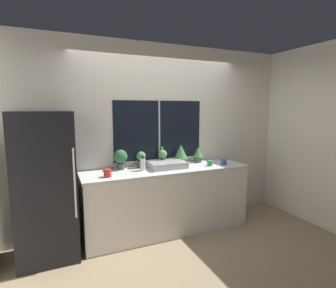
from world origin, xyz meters
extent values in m
plane|color=#937F60|center=(0.00, 0.00, 0.00)|extent=(14.00, 14.00, 0.00)
cube|color=silver|center=(0.00, 0.64, 1.35)|extent=(8.00, 0.06, 2.70)
cube|color=black|center=(0.00, 0.61, 1.44)|extent=(1.38, 0.01, 0.87)
cube|color=#BCB7AD|center=(0.00, 0.60, 1.44)|extent=(0.02, 0.01, 0.87)
cube|color=#BCB7AD|center=(0.00, 0.60, 0.99)|extent=(1.44, 0.04, 0.03)
cube|color=silver|center=(-2.17, 1.50, 1.35)|extent=(0.06, 7.00, 2.70)
cube|color=silver|center=(2.17, 1.50, 1.35)|extent=(0.06, 7.00, 2.70)
cube|color=white|center=(0.00, 0.29, 0.44)|extent=(2.35, 0.57, 0.89)
cube|color=silver|center=(0.00, 0.29, 0.90)|extent=(2.37, 0.60, 0.03)
cube|color=black|center=(-1.56, 0.25, 0.87)|extent=(0.65, 0.62, 1.74)
cylinder|color=silver|center=(-1.26, -0.08, 0.95)|extent=(0.02, 0.02, 0.78)
cube|color=#ADADB2|center=(0.01, 0.32, 0.97)|extent=(0.52, 0.33, 0.09)
cylinder|color=#B7B7BC|center=(0.01, 0.51, 0.94)|extent=(0.04, 0.04, 0.03)
cylinder|color=#B7B7BC|center=(0.01, 0.51, 1.08)|extent=(0.02, 0.02, 0.25)
cylinder|color=#4C4C51|center=(-0.62, 0.50, 0.97)|extent=(0.10, 0.10, 0.09)
sphere|color=#2D6638|center=(-0.62, 0.50, 1.11)|extent=(0.19, 0.19, 0.19)
cylinder|color=#4C4C51|center=(-0.32, 0.50, 0.97)|extent=(0.13, 0.13, 0.10)
sphere|color=#478E4C|center=(-0.32, 0.50, 1.09)|extent=(0.13, 0.13, 0.13)
cylinder|color=#4C4C51|center=(0.01, 0.50, 0.98)|extent=(0.09, 0.09, 0.11)
sphere|color=#569951|center=(0.01, 0.50, 1.09)|extent=(0.13, 0.13, 0.13)
cylinder|color=#4C4C51|center=(0.31, 0.50, 0.97)|extent=(0.10, 0.10, 0.09)
cone|color=#478E4C|center=(0.31, 0.50, 1.12)|extent=(0.20, 0.20, 0.22)
cylinder|color=#4C4C51|center=(0.61, 0.50, 0.96)|extent=(0.11, 0.11, 0.08)
cone|color=#478E4C|center=(0.61, 0.50, 1.08)|extent=(0.14, 0.14, 0.16)
cylinder|color=white|center=(-0.36, 0.32, 1.00)|extent=(0.07, 0.07, 0.16)
cylinder|color=black|center=(-0.36, 0.32, 1.10)|extent=(0.03, 0.03, 0.05)
cylinder|color=#38844C|center=(0.65, 0.21, 0.96)|extent=(0.08, 0.08, 0.08)
cylinder|color=#B72D28|center=(-0.86, 0.17, 0.97)|extent=(0.10, 0.10, 0.10)
cylinder|color=#3351AD|center=(0.87, 0.19, 0.96)|extent=(0.09, 0.09, 0.08)
camera|label=1|loc=(-1.44, -3.02, 1.77)|focal=28.00mm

